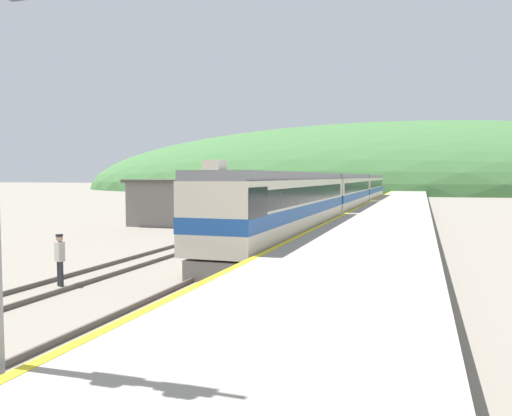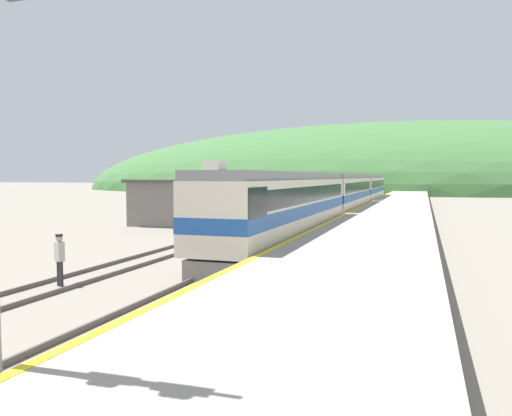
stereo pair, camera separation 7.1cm
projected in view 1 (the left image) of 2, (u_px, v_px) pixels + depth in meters
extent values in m
cube|color=#4C443D|center=(364.00, 203.00, 71.41)|extent=(0.08, 180.00, 0.16)
cube|color=#4C443D|center=(375.00, 203.00, 70.96)|extent=(0.08, 180.00, 0.16)
cube|color=#4C443D|center=(331.00, 202.00, 72.93)|extent=(0.08, 180.00, 0.16)
cube|color=#4C443D|center=(341.00, 202.00, 72.48)|extent=(0.08, 180.00, 0.16)
cube|color=#9E9689|center=(397.00, 209.00, 50.74)|extent=(6.18, 140.00, 1.05)
cube|color=yellow|center=(367.00, 203.00, 51.65)|extent=(0.24, 140.00, 0.01)
ellipsoid|color=#3D6B38|center=(394.00, 191.00, 133.75)|extent=(183.78, 82.70, 36.01)
cube|color=slate|center=(193.00, 204.00, 39.07)|extent=(8.72, 5.46, 3.35)
cube|color=#47423D|center=(193.00, 181.00, 38.96)|extent=(9.22, 5.96, 0.24)
cube|color=black|center=(286.00, 238.00, 27.73)|extent=(2.35, 19.74, 0.85)
cube|color=beige|center=(287.00, 205.00, 27.62)|extent=(2.86, 21.00, 2.81)
cube|color=#1E4C99|center=(287.00, 209.00, 27.63)|extent=(2.89, 21.02, 0.62)
cube|color=black|center=(287.00, 194.00, 27.58)|extent=(2.89, 19.74, 0.84)
cube|color=slate|center=(287.00, 176.00, 27.51)|extent=(2.69, 21.00, 0.40)
cube|color=black|center=(222.00, 202.00, 18.70)|extent=(2.90, 2.20, 1.12)
cube|color=beige|center=(215.00, 165.00, 17.97)|extent=(0.64, 0.80, 0.36)
cube|color=slate|center=(213.00, 272.00, 17.98)|extent=(2.23, 0.40, 0.77)
cube|color=black|center=(343.00, 212.00, 47.67)|extent=(2.35, 18.17, 0.85)
cube|color=beige|center=(344.00, 193.00, 47.56)|extent=(2.86, 19.33, 2.81)
cube|color=#1E4C99|center=(344.00, 195.00, 47.57)|extent=(2.89, 19.35, 0.62)
cube|color=black|center=(344.00, 186.00, 47.52)|extent=(2.89, 18.17, 0.84)
cube|color=slate|center=(344.00, 176.00, 47.46)|extent=(2.69, 19.33, 0.40)
cube|color=black|center=(366.00, 202.00, 66.83)|extent=(2.35, 18.17, 0.85)
cube|color=beige|center=(366.00, 188.00, 66.71)|extent=(2.86, 19.33, 2.81)
cube|color=#1E4C99|center=(366.00, 190.00, 66.72)|extent=(2.89, 19.35, 0.62)
cube|color=black|center=(366.00, 184.00, 66.67)|extent=(2.89, 18.17, 0.84)
cube|color=slate|center=(366.00, 176.00, 66.61)|extent=(2.69, 19.33, 0.40)
cube|color=black|center=(308.00, 208.00, 54.93)|extent=(2.46, 35.36, 0.80)
cube|color=#286B47|center=(308.00, 190.00, 54.81)|extent=(2.90, 36.83, 3.11)
cylinder|color=#2D2D33|center=(59.00, 273.00, 17.42)|extent=(0.14, 0.14, 0.88)
cylinder|color=#2D2D33|center=(61.00, 274.00, 17.30)|extent=(0.14, 0.14, 0.88)
cube|color=#B2AD9E|center=(60.00, 252.00, 17.31)|extent=(0.42, 0.35, 0.68)
sphere|color=tan|center=(59.00, 238.00, 17.28)|extent=(0.24, 0.24, 0.24)
cylinder|color=black|center=(59.00, 235.00, 17.28)|extent=(0.25, 0.25, 0.07)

